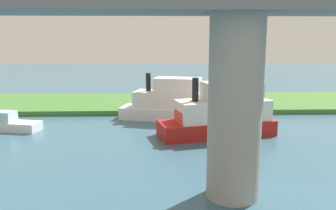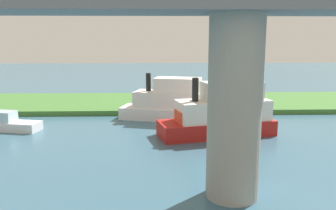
% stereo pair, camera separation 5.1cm
% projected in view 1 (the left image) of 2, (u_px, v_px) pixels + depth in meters
% --- Properties ---
extents(ground_plane, '(160.00, 160.00, 0.00)m').
position_uv_depth(ground_plane, '(183.00, 115.00, 34.99)').
color(ground_plane, '#386075').
extents(grassy_bank, '(80.00, 12.00, 0.50)m').
position_uv_depth(grassy_bank, '(179.00, 102.00, 40.84)').
color(grassy_bank, '#427533').
rests_on(grassy_bank, ground).
extents(bridge_pylon, '(2.51, 2.51, 8.62)m').
position_uv_depth(bridge_pylon, '(235.00, 109.00, 16.16)').
color(bridge_pylon, '#9E998E').
rests_on(bridge_pylon, ground).
extents(bridge_span, '(68.80, 4.30, 3.25)m').
position_uv_depth(bridge_span, '(239.00, 2.00, 15.29)').
color(bridge_span, slate).
rests_on(bridge_span, bridge_pylon).
extents(person_on_bank, '(0.37, 0.37, 1.39)m').
position_uv_depth(person_on_bank, '(189.00, 101.00, 36.36)').
color(person_on_bank, '#2D334C').
rests_on(person_on_bank, grassy_bank).
extents(mooring_post, '(0.20, 0.20, 0.73)m').
position_uv_depth(mooring_post, '(167.00, 104.00, 36.50)').
color(mooring_post, brown).
rests_on(mooring_post, grassy_bank).
extents(motorboat_red, '(9.52, 5.00, 4.64)m').
position_uv_depth(motorboat_red, '(221.00, 114.00, 27.46)').
color(motorboat_red, red).
rests_on(motorboat_red, ground).
extents(skiff_small, '(5.03, 2.69, 1.59)m').
position_uv_depth(skiff_small, '(10.00, 124.00, 29.14)').
color(skiff_small, white).
rests_on(skiff_small, ground).
extents(riverboat_paddlewheel, '(8.99, 4.94, 4.37)m').
position_uv_depth(riverboat_paddlewheel, '(169.00, 102.00, 33.00)').
color(riverboat_paddlewheel, white).
rests_on(riverboat_paddlewheel, ground).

